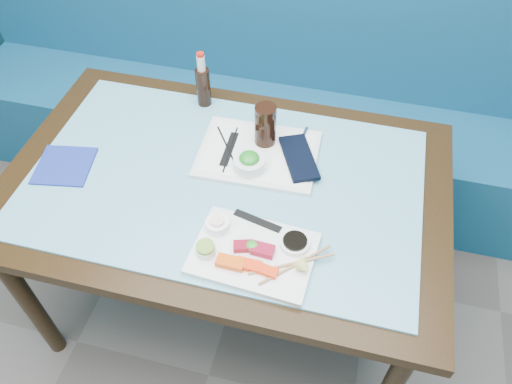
% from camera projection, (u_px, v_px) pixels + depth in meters
% --- Properties ---
extents(booth_bench, '(3.00, 0.56, 1.17)m').
position_uv_depth(booth_bench, '(278.00, 108.00, 2.39)').
color(booth_bench, navy).
rests_on(booth_bench, ground).
extents(dining_table, '(1.40, 0.90, 0.75)m').
position_uv_depth(dining_table, '(225.00, 198.00, 1.63)').
color(dining_table, black).
rests_on(dining_table, ground).
extents(glass_top, '(1.22, 0.76, 0.01)m').
position_uv_depth(glass_top, '(224.00, 180.00, 1.57)').
color(glass_top, '#5EA4BD').
rests_on(glass_top, dining_table).
extents(sashimi_plate, '(0.34, 0.26, 0.02)m').
position_uv_depth(sashimi_plate, '(254.00, 253.00, 1.37)').
color(sashimi_plate, white).
rests_on(sashimi_plate, glass_top).
extents(salmon_left, '(0.08, 0.04, 0.02)m').
position_uv_depth(salmon_left, '(230.00, 263.00, 1.33)').
color(salmon_left, '#E14A09').
rests_on(salmon_left, sashimi_plate).
extents(salmon_mid, '(0.07, 0.03, 0.02)m').
position_uv_depth(salmon_mid, '(249.00, 265.00, 1.33)').
color(salmon_mid, '#FF310A').
rests_on(salmon_mid, sashimi_plate).
extents(salmon_right, '(0.06, 0.04, 0.01)m').
position_uv_depth(salmon_right, '(267.00, 271.00, 1.32)').
color(salmon_right, '#FF320A').
rests_on(salmon_right, sashimi_plate).
extents(tuna_left, '(0.06, 0.05, 0.02)m').
position_uv_depth(tuna_left, '(243.00, 246.00, 1.37)').
color(tuna_left, maroon).
rests_on(tuna_left, sashimi_plate).
extents(tuna_right, '(0.06, 0.04, 0.02)m').
position_uv_depth(tuna_right, '(263.00, 250.00, 1.36)').
color(tuna_right, maroon).
rests_on(tuna_right, sashimi_plate).
extents(seaweed_garnish, '(0.05, 0.05, 0.02)m').
position_uv_depth(seaweed_garnish, '(253.00, 246.00, 1.36)').
color(seaweed_garnish, '#269321').
rests_on(seaweed_garnish, sashimi_plate).
extents(ramekin_wasabi, '(0.07, 0.07, 0.02)m').
position_uv_depth(ramekin_wasabi, '(206.00, 250.00, 1.35)').
color(ramekin_wasabi, white).
rests_on(ramekin_wasabi, sashimi_plate).
extents(wasabi_fill, '(0.06, 0.06, 0.01)m').
position_uv_depth(wasabi_fill, '(205.00, 247.00, 1.34)').
color(wasabi_fill, olive).
rests_on(wasabi_fill, ramekin_wasabi).
extents(ramekin_ginger, '(0.08, 0.08, 0.03)m').
position_uv_depth(ramekin_ginger, '(217.00, 225.00, 1.41)').
color(ramekin_ginger, white).
rests_on(ramekin_ginger, sashimi_plate).
extents(ginger_fill, '(0.05, 0.05, 0.01)m').
position_uv_depth(ginger_fill, '(217.00, 221.00, 1.40)').
color(ginger_fill, '#F9DFCC').
rests_on(ginger_fill, ramekin_ginger).
extents(soy_dish, '(0.09, 0.09, 0.02)m').
position_uv_depth(soy_dish, '(295.00, 243.00, 1.37)').
color(soy_dish, white).
rests_on(soy_dish, sashimi_plate).
extents(soy_fill, '(0.09, 0.09, 0.01)m').
position_uv_depth(soy_fill, '(295.00, 241.00, 1.37)').
color(soy_fill, black).
rests_on(soy_fill, soy_dish).
extents(lemon_wedge, '(0.05, 0.06, 0.04)m').
position_uv_depth(lemon_wedge, '(304.00, 267.00, 1.31)').
color(lemon_wedge, '#DAE16A').
rests_on(lemon_wedge, sashimi_plate).
extents(chopstick_sleeve, '(0.15, 0.06, 0.00)m').
position_uv_depth(chopstick_sleeve, '(257.00, 221.00, 1.43)').
color(chopstick_sleeve, black).
rests_on(chopstick_sleeve, sashimi_plate).
extents(wooden_chopstick_a, '(0.22, 0.12, 0.01)m').
position_uv_depth(wooden_chopstick_a, '(292.00, 264.00, 1.34)').
color(wooden_chopstick_a, '#AA7850').
rests_on(wooden_chopstick_a, sashimi_plate).
extents(wooden_chopstick_b, '(0.17, 0.17, 0.01)m').
position_uv_depth(wooden_chopstick_b, '(296.00, 264.00, 1.33)').
color(wooden_chopstick_b, '#9B7349').
rests_on(wooden_chopstick_b, sashimi_plate).
extents(serving_tray, '(0.39, 0.30, 0.01)m').
position_uv_depth(serving_tray, '(258.00, 154.00, 1.63)').
color(serving_tray, silver).
rests_on(serving_tray, glass_top).
extents(paper_placemat, '(0.36, 0.25, 0.00)m').
position_uv_depth(paper_placemat, '(258.00, 152.00, 1.62)').
color(paper_placemat, white).
rests_on(paper_placemat, serving_tray).
extents(seaweed_bowl, '(0.11, 0.11, 0.04)m').
position_uv_depth(seaweed_bowl, '(249.00, 163.00, 1.56)').
color(seaweed_bowl, white).
rests_on(seaweed_bowl, serving_tray).
extents(seaweed_salad, '(0.07, 0.07, 0.03)m').
position_uv_depth(seaweed_salad, '(249.00, 158.00, 1.54)').
color(seaweed_salad, '#1C7C1F').
rests_on(seaweed_salad, seaweed_bowl).
extents(cola_glass, '(0.08, 0.08, 0.14)m').
position_uv_depth(cola_glass, '(265.00, 125.00, 1.60)').
color(cola_glass, black).
rests_on(cola_glass, serving_tray).
extents(navy_pouch, '(0.17, 0.22, 0.02)m').
position_uv_depth(navy_pouch, '(299.00, 158.00, 1.60)').
color(navy_pouch, black).
rests_on(navy_pouch, serving_tray).
extents(fork, '(0.02, 0.09, 0.01)m').
position_uv_depth(fork, '(303.00, 136.00, 1.67)').
color(fork, silver).
rests_on(fork, serving_tray).
extents(black_chopstick_a, '(0.13, 0.19, 0.01)m').
position_uv_depth(black_chopstick_a, '(228.00, 149.00, 1.63)').
color(black_chopstick_a, black).
rests_on(black_chopstick_a, serving_tray).
extents(black_chopstick_b, '(0.02, 0.21, 0.01)m').
position_uv_depth(black_chopstick_b, '(230.00, 149.00, 1.63)').
color(black_chopstick_b, black).
rests_on(black_chopstick_b, serving_tray).
extents(tray_sleeve, '(0.03, 0.16, 0.00)m').
position_uv_depth(tray_sleeve, '(229.00, 149.00, 1.63)').
color(tray_sleeve, black).
rests_on(tray_sleeve, serving_tray).
extents(cola_bottle_body, '(0.06, 0.06, 0.14)m').
position_uv_depth(cola_bottle_body, '(203.00, 87.00, 1.76)').
color(cola_bottle_body, black).
rests_on(cola_bottle_body, glass_top).
extents(cola_bottle_neck, '(0.04, 0.04, 0.06)m').
position_uv_depth(cola_bottle_neck, '(201.00, 63.00, 1.68)').
color(cola_bottle_neck, silver).
rests_on(cola_bottle_neck, cola_bottle_body).
extents(cola_bottle_cap, '(0.03, 0.03, 0.01)m').
position_uv_depth(cola_bottle_cap, '(200.00, 55.00, 1.66)').
color(cola_bottle_cap, red).
rests_on(cola_bottle_cap, cola_bottle_neck).
extents(blue_napkin, '(0.20, 0.20, 0.01)m').
position_uv_depth(blue_napkin, '(64.00, 166.00, 1.60)').
color(blue_napkin, navy).
rests_on(blue_napkin, glass_top).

